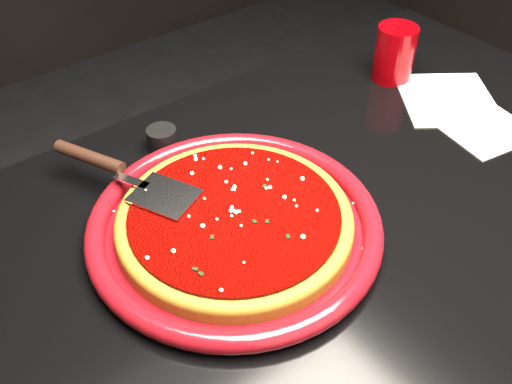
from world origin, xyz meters
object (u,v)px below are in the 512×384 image
Objects in this scene: pizza_server at (125,173)px; cup at (395,53)px; table at (324,361)px; ramekin at (162,139)px; plate at (235,225)px.

pizza_server is 0.56m from cup.
ramekin is at bearing 112.47° from table.
plate is (-0.14, 0.07, 0.39)m from table.
pizza_server is at bearing -143.92° from ramekin.
pizza_server is 2.78× the size of cup.
table is 11.69× the size of cup.
table is at bearing -25.28° from plate.
ramekin reaches higher than plate.
pizza_server is 0.13m from ramekin.
ramekin is (-0.12, 0.29, 0.39)m from table.
cup is 0.46m from ramekin.
cup is at bearing 32.65° from table.
table is 0.52m from pizza_server.
cup reaches higher than plate.
plate is 8.39× the size of ramekin.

